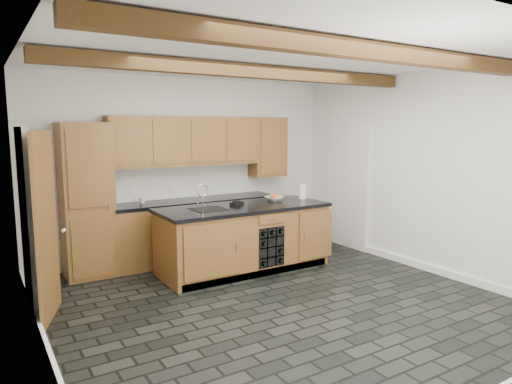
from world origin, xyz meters
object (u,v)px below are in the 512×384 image
(kitchen_scale, at_px, (237,203))
(paper_towel, at_px, (303,192))
(island, at_px, (245,238))
(fruit_bowl, at_px, (274,199))

(kitchen_scale, bearing_deg, paper_towel, -24.80)
(island, height_order, fruit_bowl, fruit_bowl)
(island, relative_size, paper_towel, 11.52)
(island, relative_size, fruit_bowl, 9.30)
(fruit_bowl, bearing_deg, island, -166.69)
(island, xyz_separation_m, paper_towel, (1.11, 0.10, 0.57))
(kitchen_scale, xyz_separation_m, fruit_bowl, (0.67, 0.02, 0.00))
(fruit_bowl, bearing_deg, paper_towel, -5.52)
(island, distance_m, kitchen_scale, 0.51)
(fruit_bowl, xyz_separation_m, paper_towel, (0.50, -0.05, 0.07))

